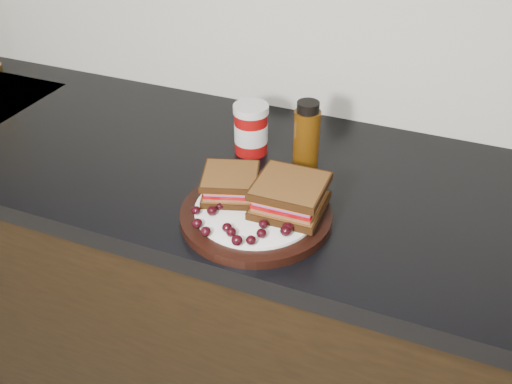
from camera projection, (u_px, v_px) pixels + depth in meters
base_cabinets at (313, 344)px, 1.41m from camera, size 3.96×0.58×0.86m
countertop at (326, 195)px, 1.15m from camera, size 3.98×0.60×0.04m
plate at (256, 215)px, 1.05m from camera, size 0.28×0.28×0.02m
sandwich_left at (231, 184)px, 1.06m from camera, size 0.13×0.13×0.05m
sandwich_right at (290, 196)px, 1.03m from camera, size 0.13×0.13×0.06m
grape_0 at (196, 210)px, 1.02m from camera, size 0.02×0.02×0.02m
grape_1 at (212, 211)px, 1.02m from camera, size 0.02×0.02×0.02m
grape_2 at (197, 223)px, 0.99m from camera, size 0.02×0.02×0.02m
grape_3 at (206, 231)px, 0.97m from camera, size 0.02×0.02×0.02m
grape_4 at (227, 228)px, 0.98m from camera, size 0.02×0.02×0.02m
grape_5 at (231, 232)px, 0.97m from camera, size 0.02×0.02×0.02m
grape_6 at (237, 240)px, 0.95m from camera, size 0.02×0.02×0.02m
grape_7 at (251, 240)px, 0.95m from camera, size 0.02×0.02×0.02m
grape_8 at (261, 233)px, 0.97m from camera, size 0.02×0.02×0.02m
grape_9 at (263, 224)px, 0.99m from camera, size 0.02×0.02×0.02m
grape_10 at (286, 231)px, 0.97m from camera, size 0.02×0.02×0.02m
grape_11 at (288, 228)px, 0.98m from camera, size 0.02×0.02×0.02m
grape_12 at (296, 220)px, 1.00m from camera, size 0.02×0.02×0.02m
grape_13 at (310, 210)px, 1.02m from camera, size 0.02×0.02×0.02m
grape_14 at (305, 205)px, 1.04m from camera, size 0.02×0.02×0.01m
grape_15 at (290, 205)px, 1.03m from camera, size 0.02×0.02×0.02m
grape_16 at (245, 181)px, 1.10m from camera, size 0.02×0.02×0.02m
grape_17 at (244, 186)px, 1.08m from camera, size 0.02×0.02×0.02m
grape_18 at (231, 185)px, 1.09m from camera, size 0.02×0.02×0.02m
grape_19 at (227, 189)px, 1.08m from camera, size 0.02×0.02×0.02m
grape_20 at (230, 200)px, 1.05m from camera, size 0.02×0.02×0.02m
grape_21 at (220, 206)px, 1.03m from camera, size 0.01×0.01×0.01m
grape_22 at (232, 192)px, 1.07m from camera, size 0.02×0.02×0.01m
grape_23 at (217, 185)px, 1.09m from camera, size 0.02×0.02×0.02m
grape_24 at (222, 193)px, 1.07m from camera, size 0.02×0.02×0.02m
condiment_jar at (251, 129)px, 1.22m from camera, size 0.09×0.09×0.11m
oil_bottle at (306, 136)px, 1.16m from camera, size 0.06×0.06×0.15m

